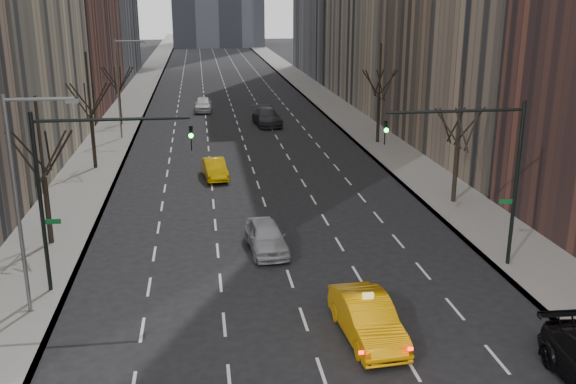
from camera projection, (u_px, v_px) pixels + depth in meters
name	position (u px, v px, depth m)	size (l,w,h in m)	color
sidewalk_left	(134.00, 99.00, 83.45)	(4.50, 320.00, 0.15)	slate
sidewalk_right	(319.00, 95.00, 86.68)	(4.50, 320.00, 0.15)	slate
tree_lw_b	(44.00, 178.00, 33.12)	(3.36, 3.50, 7.82)	black
tree_lw_c	(91.00, 117.00, 48.20)	(3.36, 3.50, 8.74)	black
tree_lw_d	(119.00, 91.00, 65.41)	(3.36, 3.50, 7.36)	black
tree_rw_b	(457.00, 147.00, 40.08)	(3.36, 3.50, 7.82)	black
tree_rw_c	(379.00, 99.00, 57.05)	(3.36, 3.50, 8.74)	black
traffic_mast_left	(79.00, 173.00, 27.30)	(6.69, 0.39, 8.00)	black
traffic_mast_right	(484.00, 159.00, 29.70)	(6.69, 0.39, 8.00)	black
streetlight_near	(24.00, 184.00, 25.14)	(2.83, 0.22, 9.00)	slate
streetlight_far	(121.00, 79.00, 58.33)	(2.83, 0.22, 9.00)	slate
taxi_sedan	(367.00, 318.00, 24.61)	(1.78, 5.09, 1.68)	#F49D05
silver_sedan_ahead	(266.00, 237.00, 33.18)	(1.85, 4.60, 1.57)	#989A9F
far_taxi	(215.00, 169.00, 46.78)	(1.49, 4.28, 1.41)	#FFC105
far_suv_grey	(267.00, 117.00, 66.41)	(2.44, 6.01, 1.75)	#2E2E33
far_car_white	(203.00, 104.00, 74.40)	(1.96, 4.88, 1.66)	white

